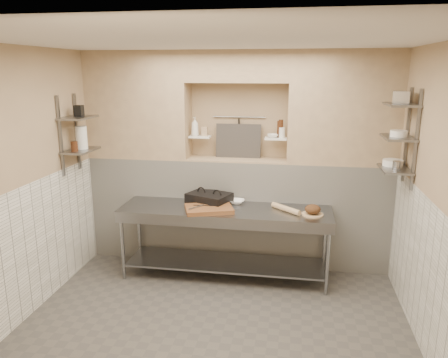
% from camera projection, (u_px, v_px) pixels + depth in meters
% --- Properties ---
extents(floor, '(4.00, 3.90, 0.10)m').
position_uv_depth(floor, '(213.00, 334.00, 4.44)').
color(floor, '#4E4A45').
rests_on(floor, ground).
extents(ceiling, '(4.00, 3.90, 0.10)m').
position_uv_depth(ceiling, '(211.00, 35.00, 3.74)').
color(ceiling, silver).
rests_on(ceiling, ground).
extents(wall_left, '(0.10, 3.90, 2.80)m').
position_uv_depth(wall_left, '(13.00, 188.00, 4.41)').
color(wall_left, tan).
rests_on(wall_left, ground).
extents(wall_right, '(0.10, 3.90, 2.80)m').
position_uv_depth(wall_right, '(445.00, 208.00, 3.76)').
color(wall_right, tan).
rests_on(wall_right, ground).
extents(wall_back, '(4.00, 0.10, 2.80)m').
position_uv_depth(wall_back, '(240.00, 157.00, 6.00)').
color(wall_back, tan).
rests_on(wall_back, ground).
extents(wall_front, '(4.00, 0.10, 2.80)m').
position_uv_depth(wall_front, '(136.00, 308.00, 2.17)').
color(wall_front, tan).
rests_on(wall_front, ground).
extents(backwall_lower, '(4.00, 0.40, 1.40)m').
position_uv_depth(backwall_lower, '(237.00, 210.00, 5.93)').
color(backwall_lower, white).
rests_on(backwall_lower, floor).
extents(alcove_sill, '(1.30, 0.40, 0.02)m').
position_uv_depth(alcove_sill, '(237.00, 159.00, 5.76)').
color(alcove_sill, tan).
rests_on(alcove_sill, backwall_lower).
extents(backwall_pillar_left, '(1.35, 0.40, 1.40)m').
position_uv_depth(backwall_pillar_left, '(139.00, 105.00, 5.80)').
color(backwall_pillar_left, tan).
rests_on(backwall_pillar_left, backwall_lower).
extents(backwall_pillar_right, '(1.35, 0.40, 1.40)m').
position_uv_depth(backwall_pillar_right, '(344.00, 108.00, 5.38)').
color(backwall_pillar_right, tan).
rests_on(backwall_pillar_right, backwall_lower).
extents(backwall_header, '(1.30, 0.40, 0.40)m').
position_uv_depth(backwall_header, '(238.00, 66.00, 5.47)').
color(backwall_header, tan).
rests_on(backwall_header, backwall_lower).
extents(wainscot_left, '(0.02, 3.90, 1.40)m').
position_uv_depth(wainscot_left, '(26.00, 252.00, 4.57)').
color(wainscot_left, white).
rests_on(wainscot_left, floor).
extents(wainscot_right, '(0.02, 3.90, 1.40)m').
position_uv_depth(wainscot_right, '(429.00, 281.00, 3.94)').
color(wainscot_right, white).
rests_on(wainscot_right, floor).
extents(alcove_shelf_left, '(0.28, 0.16, 0.02)m').
position_uv_depth(alcove_shelf_left, '(200.00, 137.00, 5.77)').
color(alcove_shelf_left, white).
rests_on(alcove_shelf_left, backwall_lower).
extents(alcove_shelf_right, '(0.28, 0.16, 0.02)m').
position_uv_depth(alcove_shelf_right, '(276.00, 139.00, 5.61)').
color(alcove_shelf_right, white).
rests_on(alcove_shelf_right, backwall_lower).
extents(utensil_rail, '(0.70, 0.02, 0.02)m').
position_uv_depth(utensil_rail, '(239.00, 117.00, 5.79)').
color(utensil_rail, gray).
rests_on(utensil_rail, wall_back).
extents(hanging_steel, '(0.02, 0.02, 0.30)m').
position_uv_depth(hanging_steel, '(239.00, 130.00, 5.81)').
color(hanging_steel, black).
rests_on(hanging_steel, utensil_rail).
extents(splash_panel, '(0.60, 0.08, 0.45)m').
position_uv_depth(splash_panel, '(238.00, 141.00, 5.80)').
color(splash_panel, '#383330').
rests_on(splash_panel, alcove_sill).
extents(shelf_rail_left_a, '(0.03, 0.03, 0.95)m').
position_uv_depth(shelf_rail_left_a, '(77.00, 132.00, 5.50)').
color(shelf_rail_left_a, slate).
rests_on(shelf_rail_left_a, wall_left).
extents(shelf_rail_left_b, '(0.03, 0.03, 0.95)m').
position_uv_depth(shelf_rail_left_b, '(60.00, 136.00, 5.12)').
color(shelf_rail_left_b, slate).
rests_on(shelf_rail_left_b, wall_left).
extents(wall_shelf_left_lower, '(0.30, 0.50, 0.02)m').
position_uv_depth(wall_shelf_left_lower, '(81.00, 150.00, 5.34)').
color(wall_shelf_left_lower, slate).
rests_on(wall_shelf_left_lower, wall_left).
extents(wall_shelf_left_upper, '(0.30, 0.50, 0.03)m').
position_uv_depth(wall_shelf_left_upper, '(78.00, 118.00, 5.24)').
color(wall_shelf_left_upper, slate).
rests_on(wall_shelf_left_upper, wall_left).
extents(shelf_rail_right_a, '(0.03, 0.03, 1.05)m').
position_uv_depth(shelf_rail_right_a, '(407.00, 135.00, 4.86)').
color(shelf_rail_right_a, slate).
rests_on(shelf_rail_right_a, wall_right).
extents(shelf_rail_right_b, '(0.03, 0.03, 1.05)m').
position_uv_depth(shelf_rail_right_b, '(416.00, 141.00, 4.48)').
color(shelf_rail_right_b, slate).
rests_on(shelf_rail_right_b, wall_right).
extents(wall_shelf_right_lower, '(0.30, 0.50, 0.02)m').
position_uv_depth(wall_shelf_right_lower, '(395.00, 169.00, 4.78)').
color(wall_shelf_right_lower, slate).
rests_on(wall_shelf_right_lower, wall_right).
extents(wall_shelf_right_mid, '(0.30, 0.50, 0.02)m').
position_uv_depth(wall_shelf_right_mid, '(398.00, 138.00, 4.69)').
color(wall_shelf_right_mid, slate).
rests_on(wall_shelf_right_mid, wall_right).
extents(wall_shelf_right_upper, '(0.30, 0.50, 0.03)m').
position_uv_depth(wall_shelf_right_upper, '(401.00, 105.00, 4.61)').
color(wall_shelf_right_upper, slate).
rests_on(wall_shelf_right_upper, wall_right).
extents(prep_table, '(2.60, 0.70, 0.90)m').
position_uv_depth(prep_table, '(225.00, 229.00, 5.41)').
color(prep_table, gray).
rests_on(prep_table, floor).
extents(panini_press, '(0.61, 0.54, 0.14)m').
position_uv_depth(panini_press, '(209.00, 199.00, 5.54)').
color(panini_press, black).
rests_on(panini_press, prep_table).
extents(cutting_board, '(0.66, 0.55, 0.05)m').
position_uv_depth(cutting_board, '(209.00, 209.00, 5.27)').
color(cutting_board, brown).
rests_on(cutting_board, prep_table).
extents(knife_blade, '(0.25, 0.04, 0.01)m').
position_uv_depth(knife_blade, '(203.00, 206.00, 5.32)').
color(knife_blade, gray).
rests_on(knife_blade, cutting_board).
extents(tongs, '(0.16, 0.20, 0.02)m').
position_uv_depth(tongs, '(196.00, 207.00, 5.23)').
color(tongs, gray).
rests_on(tongs, cutting_board).
extents(mixing_bowl, '(0.21, 0.21, 0.05)m').
position_uv_depth(mixing_bowl, '(237.00, 202.00, 5.57)').
color(mixing_bowl, white).
rests_on(mixing_bowl, prep_table).
extents(rolling_pin, '(0.37, 0.35, 0.07)m').
position_uv_depth(rolling_pin, '(286.00, 209.00, 5.25)').
color(rolling_pin, tan).
rests_on(rolling_pin, prep_table).
extents(bread_board, '(0.26, 0.26, 0.01)m').
position_uv_depth(bread_board, '(312.00, 214.00, 5.13)').
color(bread_board, tan).
rests_on(bread_board, prep_table).
extents(bread_loaf, '(0.19, 0.19, 0.11)m').
position_uv_depth(bread_loaf, '(313.00, 209.00, 5.11)').
color(bread_loaf, '#4C2D19').
rests_on(bread_loaf, bread_board).
extents(bottle_soap, '(0.11, 0.11, 0.25)m').
position_uv_depth(bottle_soap, '(195.00, 127.00, 5.72)').
color(bottle_soap, white).
rests_on(bottle_soap, alcove_shelf_left).
extents(jar_alcove, '(0.08, 0.08, 0.12)m').
position_uv_depth(jar_alcove, '(205.00, 131.00, 5.75)').
color(jar_alcove, tan).
rests_on(jar_alcove, alcove_shelf_left).
extents(bowl_alcove, '(0.18, 0.18, 0.04)m').
position_uv_depth(bowl_alcove, '(273.00, 136.00, 5.61)').
color(bowl_alcove, white).
rests_on(bowl_alcove, alcove_shelf_right).
extents(condiment_a, '(0.06, 0.06, 0.21)m').
position_uv_depth(condiment_a, '(279.00, 129.00, 5.60)').
color(condiment_a, '#3A1D0E').
rests_on(condiment_a, alcove_shelf_right).
extents(condiment_b, '(0.06, 0.06, 0.23)m').
position_uv_depth(condiment_b, '(281.00, 129.00, 5.60)').
color(condiment_b, '#3A1D0E').
rests_on(condiment_b, alcove_shelf_right).
extents(condiment_c, '(0.08, 0.08, 0.13)m').
position_uv_depth(condiment_c, '(282.00, 133.00, 5.58)').
color(condiment_c, white).
rests_on(condiment_c, alcove_shelf_right).
extents(jug_left, '(0.14, 0.14, 0.28)m').
position_uv_depth(jug_left, '(81.00, 138.00, 5.34)').
color(jug_left, white).
rests_on(jug_left, wall_shelf_left_lower).
extents(jar_left, '(0.08, 0.08, 0.12)m').
position_uv_depth(jar_left, '(74.00, 146.00, 5.18)').
color(jar_left, '#3A1D0E').
rests_on(jar_left, wall_shelf_left_lower).
extents(box_left_upper, '(0.10, 0.10, 0.13)m').
position_uv_depth(box_left_upper, '(79.00, 111.00, 5.25)').
color(box_left_upper, black).
rests_on(box_left_upper, wall_shelf_left_upper).
extents(bowl_right, '(0.22, 0.22, 0.07)m').
position_uv_depth(bowl_right, '(393.00, 163.00, 4.89)').
color(bowl_right, white).
rests_on(bowl_right, wall_shelf_right_lower).
extents(canister_right, '(0.09, 0.09, 0.09)m').
position_uv_depth(canister_right, '(397.00, 165.00, 4.69)').
color(canister_right, gray).
rests_on(canister_right, wall_shelf_right_lower).
extents(bowl_right_mid, '(0.18, 0.18, 0.07)m').
position_uv_depth(bowl_right_mid, '(399.00, 133.00, 4.67)').
color(bowl_right_mid, white).
rests_on(bowl_right_mid, wall_shelf_right_mid).
extents(basket_right, '(0.21, 0.24, 0.13)m').
position_uv_depth(basket_right, '(402.00, 97.00, 4.60)').
color(basket_right, gray).
rests_on(basket_right, wall_shelf_right_upper).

